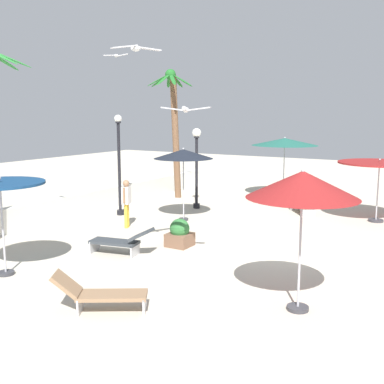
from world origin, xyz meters
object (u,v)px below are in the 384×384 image
Objects in this scene: patio_umbrella_1 at (303,185)px; seagull_2 at (116,55)px; patio_umbrella_0 at (183,154)px; lounge_chair_1 at (122,241)px; seagull_1 at (186,109)px; palm_tree_0 at (174,120)px; patio_umbrella_4 at (0,188)px; lamp_post_1 at (119,162)px; lounge_chair_0 at (301,203)px; guest_1 at (126,199)px; patio_umbrella_2 at (285,142)px; seagull_0 at (136,48)px; planter at (180,234)px; lounge_chair_2 at (100,293)px; lamp_post_0 at (197,159)px; patio_umbrella_3 at (379,166)px.

patio_umbrella_1 is 12.83m from seagull_2.
lounge_chair_1 is at bearing -170.37° from patio_umbrella_0.
seagull_2 is (6.78, 7.56, 2.30)m from seagull_1.
patio_umbrella_1 is at bearing -136.08° from palm_tree_0.
patio_umbrella_0 is 8.57m from patio_umbrella_1.
lamp_post_1 is (6.97, 2.05, -0.08)m from patio_umbrella_4.
lounge_chair_0 is at bearing -69.39° from seagull_2.
seagull_1 is at bearing -130.07° from lamp_post_1.
palm_tree_0 is at bearing 16.56° from guest_1.
patio_umbrella_2 is 1.83× the size of guest_1.
seagull_0 reaches higher than patio_umbrella_1.
guest_1 is at bearing -163.44° from palm_tree_0.
lounge_chair_2 is at bearing -166.47° from planter.
patio_umbrella_1 is at bearing -89.46° from seagull_1.
seagull_0 is 1.04× the size of seagull_1.
planter is at bearing -120.19° from lamp_post_1.
patio_umbrella_1 is at bearing -84.70° from seagull_0.
lounge_chair_1 is at bearing -156.65° from palm_tree_0.
patio_umbrella_2 is 0.79× the size of lamp_post_1.
lounge_chair_1 is at bearing 163.04° from lounge_chair_0.
lamp_post_0 is at bearing 12.55° from lounge_chair_1.
seagull_2 is (2.98, 2.78, 5.34)m from guest_1.
guest_1 is at bearing 35.98° from lounge_chair_1.
patio_umbrella_4 is 4.00m from lounge_chair_2.
patio_umbrella_0 is at bearing 165.93° from patio_umbrella_2.
patio_umbrella_2 reaches higher than patio_umbrella_0.
lounge_chair_2 is 7.19m from guest_1.
patio_umbrella_1 is 10.70m from lamp_post_0.
patio_umbrella_2 is at bearing -4.26° from lounge_chair_1.
patio_umbrella_0 is at bearing 119.09° from patio_umbrella_3.
patio_umbrella_1 reaches higher than patio_umbrella_0.
seagull_2 reaches higher than patio_umbrella_1.
seagull_0 is (-5.65, -5.25, 3.29)m from lamp_post_1.
patio_umbrella_0 is 5.13m from lounge_chair_1.
patio_umbrella_4 is 3.62m from lounge_chair_1.
planter is (-4.02, -5.64, -5.98)m from seagull_2.
patio_umbrella_1 is 10.18m from lounge_chair_0.
patio_umbrella_0 is at bearing -161.67° from lamp_post_0.
seagull_2 is (1.45, 1.22, 4.26)m from lamp_post_1.
seagull_2 is at bearing 39.86° from lounge_chair_1.
patio_umbrella_4 is at bearing -174.81° from guest_1.
lamp_post_0 is at bearing 18.33° from patio_umbrella_0.
patio_umbrella_0 reaches higher than lounge_chair_0.
patio_umbrella_0 is 4.84m from palm_tree_0.
palm_tree_0 reaches higher than guest_1.
lamp_post_0 is at bearing -125.70° from palm_tree_0.
lounge_chair_2 is 5.33m from seagull_0.
patio_umbrella_1 is 4.70m from seagull_0.
seagull_1 is (-9.50, -0.34, 3.69)m from lounge_chair_0.
patio_umbrella_1 is (-5.77, -6.33, 0.10)m from patio_umbrella_0.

